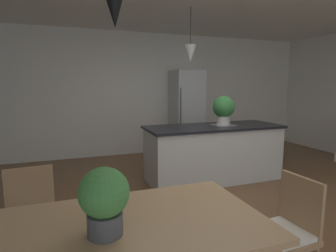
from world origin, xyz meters
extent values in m
cube|color=brown|center=(0.00, 0.00, -0.02)|extent=(10.00, 8.40, 0.04)
cube|color=white|center=(0.00, 3.26, 1.35)|extent=(10.00, 0.12, 2.70)
cube|color=tan|center=(-1.56, -1.36, 0.72)|extent=(2.00, 0.95, 0.04)
cylinder|color=tan|center=(-0.64, -0.96, 0.36)|extent=(0.06, 0.06, 0.72)
cube|color=#A87F56|center=(-0.24, -1.36, 0.43)|extent=(0.42, 0.42, 0.04)
cube|color=white|center=(-0.24, -1.36, 0.47)|extent=(0.38, 0.38, 0.03)
cube|color=#A87F56|center=(-0.06, -1.35, 0.66)|extent=(0.05, 0.38, 0.42)
cylinder|color=#A87F56|center=(-0.08, -1.18, 0.21)|extent=(0.04, 0.04, 0.41)
cube|color=#A87F56|center=(-2.01, -0.56, 0.43)|extent=(0.43, 0.43, 0.04)
cube|color=white|center=(-2.01, -0.56, 0.47)|extent=(0.39, 0.39, 0.03)
cube|color=#A87F56|center=(-2.02, -0.38, 0.66)|extent=(0.38, 0.06, 0.42)
cylinder|color=#A87F56|center=(-1.85, -0.38, 0.21)|extent=(0.04, 0.04, 0.41)
cylinder|color=#A87F56|center=(-2.19, -0.41, 0.21)|extent=(0.04, 0.04, 0.41)
cube|color=silver|center=(0.52, 1.03, 0.44)|extent=(2.16, 0.79, 0.88)
cube|color=black|center=(0.52, 1.03, 0.88)|extent=(2.22, 0.85, 0.04)
cube|color=gray|center=(0.69, 1.03, 0.91)|extent=(0.36, 0.30, 0.01)
cube|color=silver|center=(0.84, 2.86, 0.94)|extent=(0.65, 0.64, 1.88)
cylinder|color=#4C4C4C|center=(0.56, 2.52, 0.94)|extent=(0.02, 0.02, 1.13)
cone|color=black|center=(-1.42, -1.28, 2.00)|extent=(0.16, 0.16, 0.27)
cylinder|color=black|center=(0.09, 1.03, 2.42)|extent=(0.01, 0.01, 0.55)
cone|color=#B7B7B7|center=(0.09, 1.03, 2.02)|extent=(0.17, 0.17, 0.26)
cylinder|color=beige|center=(0.69, 1.03, 0.97)|extent=(0.21, 0.21, 0.15)
sphere|color=#387F3D|center=(0.69, 1.03, 1.20)|extent=(0.36, 0.36, 0.36)
cylinder|color=#4C4C51|center=(-1.52, -1.44, 0.80)|extent=(0.19, 0.19, 0.13)
sphere|color=#478C42|center=(-1.52, -1.44, 0.98)|extent=(0.27, 0.27, 0.27)
camera|label=1|loc=(-1.68, -2.87, 1.55)|focal=29.51mm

